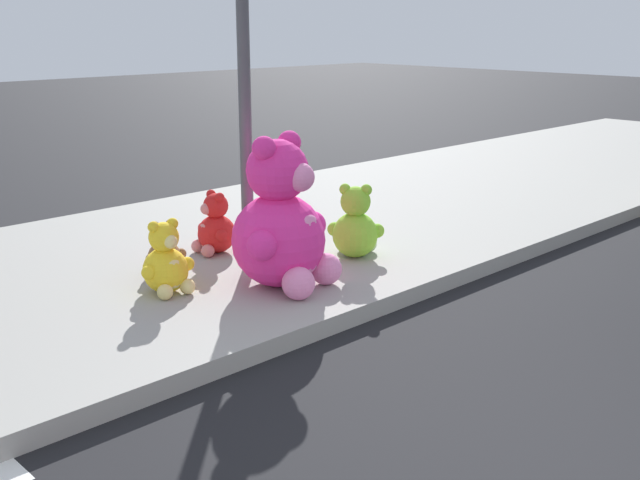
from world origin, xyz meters
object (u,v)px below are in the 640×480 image
plush_pink_large (282,227)px  plush_lime (355,227)px  sign_pole (244,79)px  plush_yellow (166,264)px  plush_brown (165,253)px  plush_red (215,228)px

plush_pink_large → plush_lime: (1.07, 0.16, -0.24)m
sign_pole → plush_yellow: sign_pole is taller
plush_brown → plush_red: plush_red is taller
plush_pink_large → plush_yellow: 1.00m
plush_yellow → plush_brown: bearing=58.5°
sign_pole → plush_pink_large: (-0.11, -0.59, -1.18)m
plush_brown → plush_red: 0.76m
sign_pole → plush_red: bearing=83.4°
plush_pink_large → plush_yellow: plush_pink_large is taller
sign_pole → plush_red: size_ratio=5.27×
plush_brown → plush_red: (0.72, 0.24, 0.05)m
plush_pink_large → plush_brown: (-0.55, 0.95, -0.32)m
plush_lime → plush_red: plush_lime is taller
plush_red → plush_lime: bearing=-49.1°
plush_pink_large → plush_lime: 1.10m
plush_yellow → sign_pole: bearing=3.2°
plush_yellow → plush_red: 1.18m
sign_pole → plush_lime: size_ratio=4.51×
plush_yellow → plush_red: size_ratio=1.02×
plush_red → plush_brown: bearing=-161.8°
plush_lime → plush_yellow: bearing=168.7°
sign_pole → plush_lime: bearing=-23.8°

